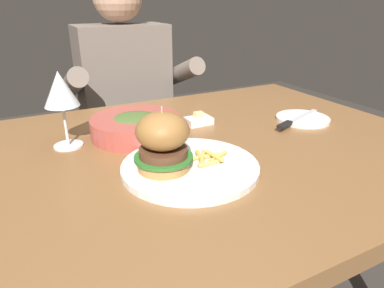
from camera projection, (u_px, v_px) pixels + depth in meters
The scene contains 10 objects.
dining_table at pixel (176, 183), 0.84m from camera, with size 1.33×0.88×0.74m.
main_plate at pixel (190, 167), 0.72m from camera, with size 0.29×0.29×0.01m, color white.
burger_sandwich at pixel (163, 141), 0.67m from camera, with size 0.12×0.12×0.13m.
fries_pile at pixel (208, 158), 0.73m from camera, with size 0.09×0.07×0.02m.
wine_glass at pixel (60, 91), 0.78m from camera, with size 0.08×0.08×0.18m.
bread_plate at pixel (303, 119), 1.01m from camera, with size 0.15×0.15×0.01m, color white.
table_knife at pixel (295, 120), 0.97m from camera, with size 0.21×0.09×0.01m.
butter_dish at pixel (199, 120), 0.98m from camera, with size 0.07×0.05×0.04m.
soup_bowl at pixel (136, 125), 0.89m from camera, with size 0.23×0.23×0.06m.
diner_person at pixel (128, 124), 1.50m from camera, with size 0.51×0.36×1.18m.
Camera 1 is at (-0.30, -0.67, 1.07)m, focal length 32.00 mm.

